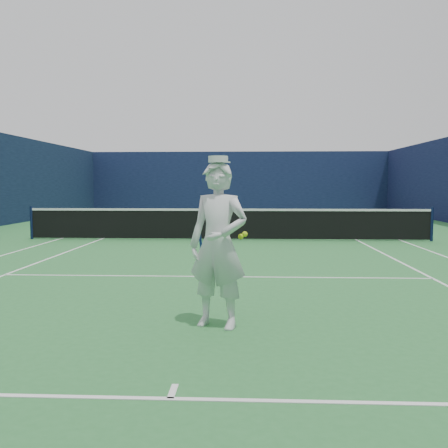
# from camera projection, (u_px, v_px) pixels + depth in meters

# --- Properties ---
(ground) EXTENTS (80.00, 80.00, 0.00)m
(ground) POSITION_uv_depth(u_px,v_px,m) (228.00, 240.00, 15.94)
(ground) COLOR #2B7336
(ground) RESTS_ON ground
(court_markings) EXTENTS (11.03, 23.83, 0.01)m
(court_markings) POSITION_uv_depth(u_px,v_px,m) (228.00, 240.00, 15.94)
(court_markings) COLOR white
(court_markings) RESTS_ON ground
(windscreen_fence) EXTENTS (20.12, 36.12, 4.00)m
(windscreen_fence) POSITION_uv_depth(u_px,v_px,m) (228.00, 177.00, 15.78)
(windscreen_fence) COLOR #10183B
(windscreen_fence) RESTS_ON ground
(tennis_net) EXTENTS (12.88, 0.09, 1.07)m
(tennis_net) POSITION_uv_depth(u_px,v_px,m) (228.00, 223.00, 15.89)
(tennis_net) COLOR #141E4C
(tennis_net) RESTS_ON ground
(tennis_player) EXTENTS (0.87, 0.73, 2.11)m
(tennis_player) POSITION_uv_depth(u_px,v_px,m) (218.00, 244.00, 6.13)
(tennis_player) COLOR white
(tennis_player) RESTS_ON ground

